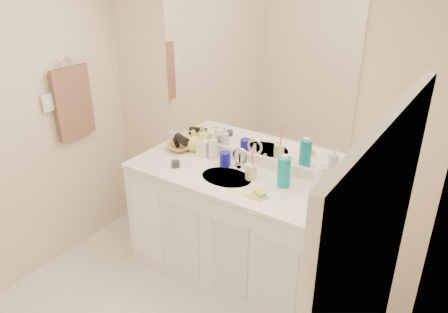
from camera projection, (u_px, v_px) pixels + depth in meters
wall_back at (249, 121)px, 3.11m from camera, size 2.60×0.02×2.40m
wall_right at (382, 311)px, 1.48m from camera, size 0.02×2.60×2.40m
vanity_cabinet at (228, 230)px, 3.23m from camera, size 1.50×0.55×0.85m
countertop at (228, 178)px, 3.05m from camera, size 1.52×0.57×0.03m
backsplash at (247, 157)px, 3.22m from camera, size 1.52×0.03×0.08m
sink_basin at (226, 179)px, 3.03m from camera, size 0.37×0.37×0.02m
faucet at (240, 160)px, 3.14m from camera, size 0.02×0.02×0.11m
mirror at (250, 72)px, 2.95m from camera, size 1.48×0.01×1.20m
blue_mug at (225, 159)px, 3.16m from camera, size 0.09×0.09×0.11m
tan_cup at (251, 172)px, 2.98m from camera, size 0.10×0.10×0.10m
toothbrush at (253, 159)px, 2.93m from camera, size 0.02×0.04×0.20m
mouthwash_bottle at (284, 172)px, 2.87m from camera, size 0.09×0.09×0.21m
clear_pump_bottle at (320, 179)px, 2.81m from camera, size 0.07×0.07×0.18m
soap_dish at (260, 196)px, 2.78m from camera, size 0.13×0.12×0.01m
green_soap at (260, 193)px, 2.77m from camera, size 0.09×0.08×0.03m
orange_comb at (249, 197)px, 2.78m from camera, size 0.11×0.03×0.00m
dark_jar at (176, 164)px, 3.16m from camera, size 0.07×0.07×0.04m
soap_bottle_white at (213, 145)px, 3.26m from camera, size 0.10×0.10×0.20m
soap_bottle_cream at (203, 144)px, 3.30m from camera, size 0.10×0.10×0.19m
soap_bottle_yellow at (194, 140)px, 3.39m from camera, size 0.17×0.17×0.17m
wicker_basket at (180, 147)px, 3.43m from camera, size 0.25×0.25×0.05m
hair_dryer at (182, 140)px, 3.39m from camera, size 0.15×0.11×0.07m
towel_ring at (65, 63)px, 3.20m from camera, size 0.01×0.11×0.11m
hand_towel at (73, 103)px, 3.32m from camera, size 0.04×0.32×0.55m
switch_plate at (48, 103)px, 3.16m from camera, size 0.01×0.08×0.13m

